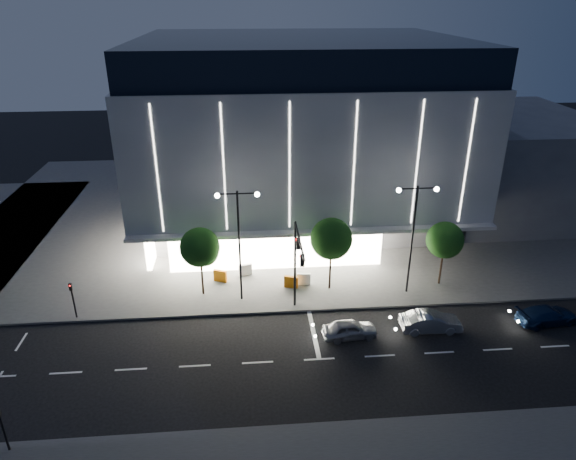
% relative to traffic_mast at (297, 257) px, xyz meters
% --- Properties ---
extents(ground, '(160.00, 160.00, 0.00)m').
position_rel_traffic_mast_xyz_m(ground, '(-1.00, -3.34, -5.03)').
color(ground, black).
rests_on(ground, ground).
extents(sidewalk_museum, '(70.00, 40.00, 0.15)m').
position_rel_traffic_mast_xyz_m(sidewalk_museum, '(4.00, 20.66, -4.95)').
color(sidewalk_museum, '#474747').
rests_on(sidewalk_museum, ground).
extents(museum, '(30.00, 25.80, 18.00)m').
position_rel_traffic_mast_xyz_m(museum, '(1.98, 18.97, 4.25)').
color(museum, '#4C4C51').
rests_on(museum, ground).
extents(annex_building, '(16.00, 20.00, 10.00)m').
position_rel_traffic_mast_xyz_m(annex_building, '(25.00, 20.66, -0.03)').
color(annex_building, '#4C4C51').
rests_on(annex_building, ground).
extents(traffic_mast, '(0.33, 5.89, 7.07)m').
position_rel_traffic_mast_xyz_m(traffic_mast, '(0.00, 0.00, 0.00)').
color(traffic_mast, black).
rests_on(traffic_mast, ground).
extents(street_lamp_west, '(3.16, 0.36, 9.00)m').
position_rel_traffic_mast_xyz_m(street_lamp_west, '(-4.00, 2.66, 0.93)').
color(street_lamp_west, black).
rests_on(street_lamp_west, ground).
extents(street_lamp_east, '(3.16, 0.36, 9.00)m').
position_rel_traffic_mast_xyz_m(street_lamp_east, '(9.00, 2.66, 0.93)').
color(street_lamp_east, black).
rests_on(street_lamp_east, ground).
extents(ped_signal_far, '(0.22, 0.24, 3.00)m').
position_rel_traffic_mast_xyz_m(ped_signal_far, '(-16.00, 1.16, -3.14)').
color(ped_signal_far, black).
rests_on(ped_signal_far, ground).
extents(ped_signal_near, '(0.22, 0.24, 3.00)m').
position_rel_traffic_mast_xyz_m(ped_signal_near, '(-16.00, -10.84, -3.14)').
color(ped_signal_near, black).
rests_on(ped_signal_near, ground).
extents(tree_left, '(3.02, 3.02, 5.72)m').
position_rel_traffic_mast_xyz_m(tree_left, '(-6.97, 3.68, -0.99)').
color(tree_left, black).
rests_on(tree_left, ground).
extents(tree_mid, '(3.25, 3.25, 6.15)m').
position_rel_traffic_mast_xyz_m(tree_mid, '(3.03, 3.68, -0.69)').
color(tree_mid, black).
rests_on(tree_mid, ground).
extents(tree_right, '(2.91, 2.91, 5.51)m').
position_rel_traffic_mast_xyz_m(tree_right, '(12.03, 3.68, -1.14)').
color(tree_right, black).
rests_on(tree_right, ground).
extents(car_lead, '(3.91, 1.83, 1.29)m').
position_rel_traffic_mast_xyz_m(car_lead, '(3.40, -2.67, -4.38)').
color(car_lead, '#93959A').
rests_on(car_lead, ground).
extents(car_second, '(4.29, 1.56, 1.40)m').
position_rel_traffic_mast_xyz_m(car_second, '(9.18, -2.36, -4.33)').
color(car_second, '#A4A7AB').
rests_on(car_second, ground).
extents(car_third, '(4.65, 2.38, 1.29)m').
position_rel_traffic_mast_xyz_m(car_third, '(17.80, -2.16, -4.38)').
color(car_third, '#14274B').
rests_on(car_third, ground).
extents(barrier_a, '(1.11, 0.65, 1.00)m').
position_rel_traffic_mast_xyz_m(barrier_a, '(-5.74, 5.45, -4.38)').
color(barrier_a, orange).
rests_on(barrier_a, sidewalk_museum).
extents(barrier_b, '(1.13, 0.46, 1.00)m').
position_rel_traffic_mast_xyz_m(barrier_b, '(-3.68, 6.30, -4.38)').
color(barrier_b, white).
rests_on(barrier_b, sidewalk_museum).
extents(barrier_c, '(1.13, 0.54, 1.00)m').
position_rel_traffic_mast_xyz_m(barrier_c, '(-0.05, 4.01, -4.38)').
color(barrier_c, '#CB690B').
rests_on(barrier_c, sidewalk_museum).
extents(barrier_d, '(1.12, 0.35, 1.00)m').
position_rel_traffic_mast_xyz_m(barrier_d, '(1.00, 4.38, -4.38)').
color(barrier_d, white).
rests_on(barrier_d, sidewalk_museum).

